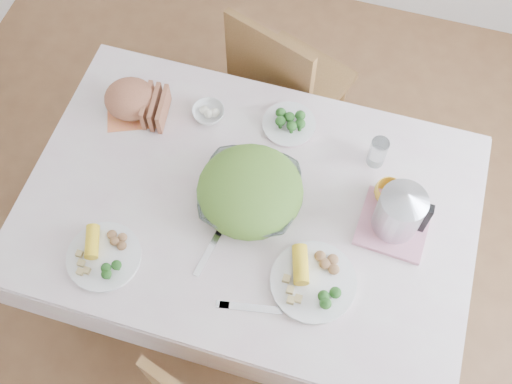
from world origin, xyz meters
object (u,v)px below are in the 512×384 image
(yellow_mug, at_px, (388,193))
(electric_kettle, at_px, (401,209))
(salad_bowl, at_px, (250,194))
(chair_far, at_px, (293,81))
(dinner_plate_right, at_px, (313,282))
(dinner_plate_left, at_px, (104,257))
(dining_table, at_px, (250,248))

(yellow_mug, xyz_separation_m, electric_kettle, (0.04, -0.09, 0.08))
(salad_bowl, relative_size, yellow_mug, 3.56)
(electric_kettle, bearing_deg, chair_far, 124.74)
(salad_bowl, distance_m, dinner_plate_right, 0.35)
(dinner_plate_right, height_order, yellow_mug, yellow_mug)
(dinner_plate_right, xyz_separation_m, electric_kettle, (0.20, 0.27, 0.11))
(dinner_plate_left, relative_size, yellow_mug, 2.57)
(dinner_plate_left, xyz_separation_m, yellow_mug, (0.82, 0.47, 0.03))
(salad_bowl, distance_m, electric_kettle, 0.48)
(chair_far, bearing_deg, dinner_plate_left, 92.44)
(chair_far, xyz_separation_m, salad_bowl, (0.04, -0.76, 0.34))
(chair_far, height_order, dinner_plate_left, chair_far)
(dining_table, bearing_deg, dinner_plate_right, -37.36)
(dining_table, height_order, dinner_plate_left, dinner_plate_left)
(dining_table, height_order, electric_kettle, electric_kettle)
(yellow_mug, height_order, electric_kettle, electric_kettle)
(dining_table, relative_size, electric_kettle, 6.73)
(chair_far, height_order, electric_kettle, electric_kettle)
(dinner_plate_right, height_order, electric_kettle, electric_kettle)
(electric_kettle, bearing_deg, salad_bowl, -175.82)
(dining_table, xyz_separation_m, yellow_mug, (0.44, 0.15, 0.42))
(dining_table, distance_m, electric_kettle, 0.70)
(dining_table, distance_m, salad_bowl, 0.43)
(dinner_plate_left, distance_m, yellow_mug, 0.94)
(dining_table, height_order, yellow_mug, yellow_mug)
(chair_far, relative_size, electric_kettle, 4.43)
(salad_bowl, bearing_deg, electric_kettle, 5.14)
(dinner_plate_left, relative_size, electric_kettle, 1.14)
(dining_table, relative_size, yellow_mug, 15.14)
(chair_far, relative_size, salad_bowl, 2.80)
(salad_bowl, xyz_separation_m, yellow_mug, (0.43, 0.14, -0.00))
(dining_table, distance_m, dinner_plate_right, 0.53)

